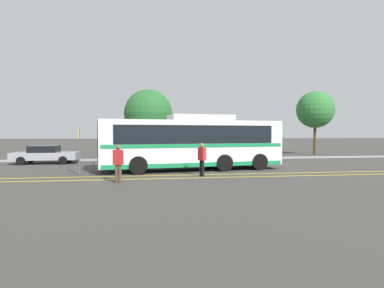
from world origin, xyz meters
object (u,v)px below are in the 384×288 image
object	(u,v)px
tree_0	(148,114)
parked_car_1	(139,152)
parked_car_0	(46,154)
pedestrian_0	(202,157)
parked_car_2	(200,153)
tree_1	(315,110)
transit_bus	(192,142)
pedestrian_1	(118,161)
bus_stop_sign	(79,145)

from	to	relation	value
tree_0	parked_car_1	bearing A→B (deg)	-97.16
parked_car_0	pedestrian_0	xyz separation A→B (m)	(10.35, -8.04, 0.31)
parked_car_2	pedestrian_0	xyz separation A→B (m)	(-1.30, -8.39, 0.36)
tree_1	parked_car_1	bearing A→B (deg)	-163.76
transit_bus	parked_car_0	bearing A→B (deg)	55.12
parked_car_2	parked_car_0	bearing A→B (deg)	90.10
parked_car_1	pedestrian_1	size ratio (longest dim) A/B	2.54
pedestrian_0	tree_0	size ratio (longest dim) A/B	0.27
parked_car_2	tree_1	xyz separation A→B (m)	(12.93, 5.22, 4.04)
parked_car_1	tree_1	distance (m)	18.94
pedestrian_0	tree_0	world-z (taller)	tree_0
pedestrian_0	parked_car_2	bearing A→B (deg)	-38.27
parked_car_0	parked_car_1	xyz separation A→B (m)	(6.79, 0.39, 0.10)
parked_car_2	parked_car_1	bearing A→B (deg)	87.92
parked_car_1	parked_car_2	size ratio (longest dim) A/B	1.09
transit_bus	bus_stop_sign	distance (m)	6.49
parked_car_0	pedestrian_1	xyz separation A→B (m)	(6.25, -9.67, 0.31)
transit_bus	parked_car_2	world-z (taller)	transit_bus
pedestrian_1	tree_1	bearing A→B (deg)	60.05
parked_car_2	pedestrian_0	size ratio (longest dim) A/B	2.32
pedestrian_1	bus_stop_sign	bearing A→B (deg)	148.17
parked_car_0	tree_1	world-z (taller)	tree_1
parked_car_2	transit_bus	bearing A→B (deg)	164.17
pedestrian_1	bus_stop_sign	size ratio (longest dim) A/B	0.68
parked_car_0	bus_stop_sign	distance (m)	7.74
transit_bus	parked_car_2	size ratio (longest dim) A/B	2.84
transit_bus	parked_car_0	size ratio (longest dim) A/B	2.50
parked_car_0	bus_stop_sign	xyz separation A→B (m)	(3.89, -6.63, 0.92)
bus_stop_sign	tree_0	world-z (taller)	tree_0
tree_1	parked_car_2	bearing A→B (deg)	-158.02
pedestrian_0	bus_stop_sign	size ratio (longest dim) A/B	0.68
parked_car_1	pedestrian_0	distance (m)	9.15
parked_car_0	parked_car_1	size ratio (longest dim) A/B	1.04
transit_bus	tree_0	world-z (taller)	tree_0
parked_car_1	tree_0	distance (m)	6.63
parked_car_1	parked_car_2	bearing A→B (deg)	92.44
bus_stop_sign	parked_car_0	bearing A→B (deg)	22.71
transit_bus	pedestrian_1	world-z (taller)	transit_bus
parked_car_2	pedestrian_0	distance (m)	8.50
tree_0	pedestrian_0	bearing A→B (deg)	-78.58
pedestrian_0	transit_bus	bearing A→B (deg)	-26.97
parked_car_0	parked_car_2	size ratio (longest dim) A/B	1.13
transit_bus	parked_car_1	distance (m)	6.68
transit_bus	pedestrian_1	xyz separation A→B (m)	(-3.97, -4.42, -0.73)
tree_0	tree_1	world-z (taller)	tree_1
pedestrian_1	tree_0	bearing A→B (deg)	105.77
parked_car_0	tree_0	bearing A→B (deg)	127.88
parked_car_2	bus_stop_sign	xyz separation A→B (m)	(-7.76, -6.98, 0.96)
pedestrian_0	tree_1	xyz separation A→B (m)	(14.23, 13.61, 3.69)
parked_car_1	bus_stop_sign	xyz separation A→B (m)	(-2.90, -7.02, 0.82)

